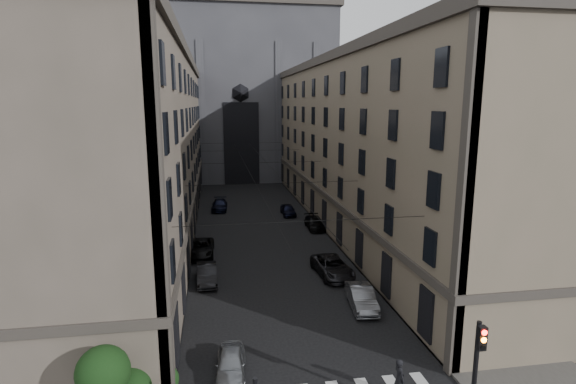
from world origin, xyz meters
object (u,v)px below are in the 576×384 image
traffic_light_right (477,366)px  car_right_near (362,297)px  car_left_midnear (207,274)px  pedestrian (399,378)px  car_left_far (220,205)px  gothic_tower (237,82)px  car_left_near (231,363)px  car_right_midnear (332,267)px  car_left_midfar (201,248)px  car_right_midfar (315,223)px  car_right_far (288,210)px

traffic_light_right → car_right_near: size_ratio=1.16×
traffic_light_right → car_left_midnear: size_ratio=1.20×
pedestrian → car_left_far: bearing=7.4°
gothic_tower → car_left_far: (-4.20, -29.95, -17.11)m
car_left_near → car_left_far: (0.00, 37.01, 0.05)m
traffic_light_right → car_right_midnear: size_ratio=0.96×
gothic_tower → pedestrian: gothic_tower is taller
car_left_far → car_right_midnear: car_right_midnear is taller
traffic_light_right → car_left_near: (-9.80, 6.08, -2.65)m
car_left_midfar → car_left_near: bearing=-82.7°
car_left_midfar → pedestrian: pedestrian is taller
traffic_light_right → car_right_midfar: bearing=88.9°
gothic_tower → car_left_midnear: (-5.56, -54.40, -17.08)m
car_right_midnear → pedestrian: (-0.88, -15.51, 0.24)m
car_right_midfar → car_left_midfar: bearing=-149.8°
traffic_light_right → car_right_midnear: (-1.09, 18.46, -2.54)m
car_right_midfar → car_left_near: bearing=-111.1°
car_left_near → car_right_far: (8.45, 32.87, 0.05)m
traffic_light_right → gothic_tower: bearing=94.4°
car_right_far → car_right_near: bearing=-88.9°
car_right_midnear → car_left_midfar: bearing=143.4°
car_right_midnear → traffic_light_right: bearing=-91.0°
gothic_tower → car_right_near: gothic_tower is taller
gothic_tower → car_left_near: size_ratio=15.47×
car_left_midnear → car_right_near: bearing=-32.7°
car_left_near → car_right_midnear: bearing=59.1°
gothic_tower → car_right_midnear: 57.35m
car_right_midnear → car_right_far: (-0.26, 20.49, -0.07)m
gothic_tower → pedestrian: bearing=-87.0°
car_right_near → pedestrian: pedestrian is taller
car_left_far → car_right_midfar: bearing=-42.4°
car_right_midnear → car_right_midfar: size_ratio=1.18×
car_right_midnear → car_left_near: bearing=-129.5°
gothic_tower → car_left_midfar: (-6.20, -47.80, -17.08)m
car_left_midfar → car_right_midfar: car_left_midfar is taller
car_left_near → pedestrian: 8.44m
car_left_near → car_right_midfar: bearing=72.6°
car_left_far → car_left_midnear: bearing=-89.5°
car_left_far → car_right_midnear: bearing=-66.8°
car_left_midfar → car_right_midfar: bearing=31.0°
gothic_tower → car_left_near: 69.25m
car_right_midfar → gothic_tower: bearing=99.2°
car_left_near → car_right_near: 11.17m
car_left_far → car_right_midnear: (8.71, -24.63, 0.06)m
car_left_midnear → car_right_midnear: (10.07, -0.18, 0.04)m
car_left_near → car_left_midfar: (-2.00, 19.15, 0.08)m
car_left_midfar → car_right_near: size_ratio=1.15×
car_left_near → car_right_near: size_ratio=0.84×
gothic_tower → car_left_midfar: 51.14m
car_right_midfar → car_left_midnear: bearing=-130.2°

